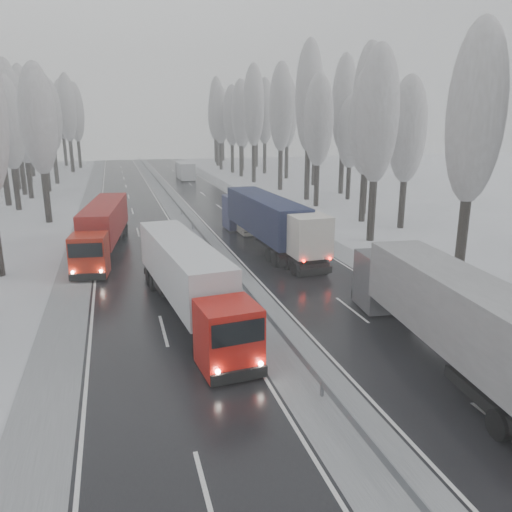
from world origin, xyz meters
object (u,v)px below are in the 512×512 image
truck_grey_tarp (450,311)px  truck_red_red (103,225)px  truck_cream_box (278,223)px  box_truck_distant (185,171)px  truck_blue_box (261,216)px  truck_red_white (187,276)px

truck_grey_tarp → truck_red_red: 28.06m
truck_cream_box → box_truck_distant: 53.57m
truck_blue_box → box_truck_distant: bearing=86.8°
truck_grey_tarp → box_truck_distant: (-0.82, 74.04, -0.90)m
truck_blue_box → box_truck_distant: 51.03m
box_truck_distant → truck_red_red: (-13.63, -49.98, 0.68)m
truck_blue_box → truck_red_white: (-8.34, -14.40, -0.22)m
truck_cream_box → truck_red_white: 14.88m
truck_cream_box → truck_red_white: (-9.00, -11.85, -0.10)m
box_truck_distant → truck_red_red: 51.81m
truck_blue_box → truck_red_red: 12.87m
truck_red_white → truck_red_red: 16.07m
truck_blue_box → truck_cream_box: 2.64m
truck_cream_box → box_truck_distant: size_ratio=1.96×
truck_cream_box → truck_grey_tarp: bearing=-89.0°
truck_red_white → truck_red_red: size_ratio=1.02×
truck_cream_box → truck_red_red: (-13.49, 3.58, -0.15)m
box_truck_distant → truck_red_white: bearing=-98.1°
box_truck_distant → truck_red_red: bearing=-105.4°
truck_red_white → truck_red_red: bearing=100.1°
truck_blue_box → truck_red_white: size_ratio=1.09×
truck_red_red → truck_cream_box: bearing=-7.3°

